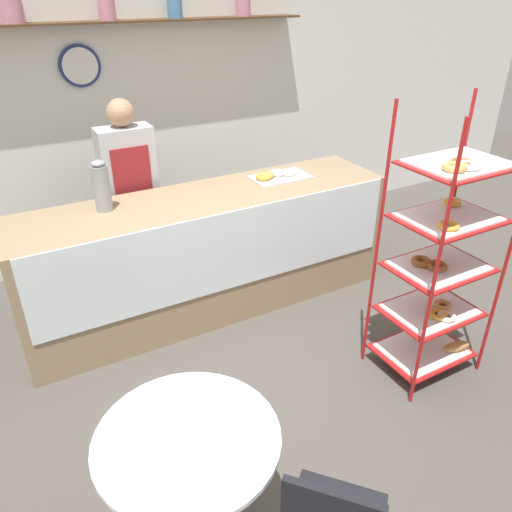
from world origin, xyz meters
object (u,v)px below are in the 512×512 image
(person_worker, at_px, (131,193))
(donut_tray_counter, at_px, (276,176))
(pastry_rack, at_px, (440,265))
(cafe_table, at_px, (190,464))
(coffee_carafe, at_px, (101,186))

(person_worker, xyz_separation_m, donut_tray_counter, (1.09, -0.46, 0.10))
(pastry_rack, xyz_separation_m, person_worker, (-1.41, 1.95, 0.09))
(person_worker, relative_size, cafe_table, 2.06)
(donut_tray_counter, bearing_deg, pastry_rack, -78.04)
(coffee_carafe, relative_size, donut_tray_counter, 0.76)
(cafe_table, xyz_separation_m, donut_tray_counter, (1.58, 1.89, 0.45))
(pastry_rack, distance_m, cafe_table, 1.95)
(pastry_rack, relative_size, person_worker, 1.12)
(cafe_table, bearing_deg, pastry_rack, 12.00)
(coffee_carafe, xyz_separation_m, donut_tray_counter, (1.39, -0.02, -0.16))
(cafe_table, relative_size, donut_tray_counter, 1.66)
(pastry_rack, xyz_separation_m, donut_tray_counter, (-0.32, 1.49, 0.19))
(pastry_rack, height_order, donut_tray_counter, pastry_rack)
(pastry_rack, bearing_deg, person_worker, 125.80)
(coffee_carafe, bearing_deg, donut_tray_counter, -1.02)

